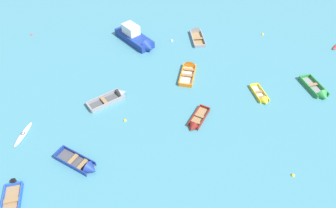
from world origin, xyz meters
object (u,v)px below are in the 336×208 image
at_px(mooring_buoy_central, 125,121).
at_px(mooring_buoy_outer_edge, 293,176).
at_px(kayak_white_outer_right, 23,134).
at_px(mooring_buoy_midfield, 263,35).
at_px(mooring_buoy_trailing, 32,35).
at_px(rowboat_yellow_near_right, 263,98).
at_px(motor_launch_deep_blue_distant_center, 136,38).
at_px(rowboat_grey_midfield_left, 196,33).
at_px(rowboat_deep_blue_back_row_left, 84,166).
at_px(rowboat_grey_far_back, 115,96).
at_px(rowboat_maroon_back_row_center, 195,124).
at_px(mooring_buoy_near_foreground, 172,41).
at_px(rowboat_green_near_camera, 319,92).
at_px(rowboat_orange_outer_left, 189,69).

height_order(mooring_buoy_central, mooring_buoy_outer_edge, mooring_buoy_outer_edge).
relative_size(kayak_white_outer_right, mooring_buoy_midfield, 8.70).
distance_m(kayak_white_outer_right, mooring_buoy_trailing, 17.93).
distance_m(rowboat_yellow_near_right, mooring_buoy_outer_edge, 9.02).
bearing_deg(motor_launch_deep_blue_distant_center, rowboat_grey_midfield_left, 22.51).
distance_m(rowboat_deep_blue_back_row_left, rowboat_grey_far_back, 8.54).
xyz_separation_m(mooring_buoy_central, mooring_buoy_outer_edge, (15.09, -3.80, 0.00)).
xyz_separation_m(rowboat_maroon_back_row_center, mooring_buoy_near_foreground, (-4.24, 13.99, -0.15)).
distance_m(rowboat_grey_far_back, mooring_buoy_midfield, 21.89).
bearing_deg(rowboat_maroon_back_row_center, mooring_buoy_near_foreground, 106.84).
distance_m(mooring_buoy_central, mooring_buoy_near_foreground, 14.70).
distance_m(rowboat_grey_far_back, mooring_buoy_outer_edge, 18.18).
bearing_deg(rowboat_grey_far_back, motor_launch_deep_blue_distant_center, 90.80).
relative_size(kayak_white_outer_right, mooring_buoy_outer_edge, 9.53).
distance_m(rowboat_green_near_camera, mooring_buoy_near_foreground, 18.40).
distance_m(rowboat_green_near_camera, rowboat_deep_blue_back_row_left, 24.60).
bearing_deg(rowboat_orange_outer_left, rowboat_deep_blue_back_row_left, -117.03).
bearing_deg(mooring_buoy_near_foreground, motor_launch_deep_blue_distant_center, -166.16).
relative_size(rowboat_yellow_near_right, mooring_buoy_outer_edge, 10.20).
bearing_deg(motor_launch_deep_blue_distant_center, rowboat_deep_blue_back_row_left, -90.31).
relative_size(rowboat_yellow_near_right, rowboat_grey_far_back, 0.83).
bearing_deg(mooring_buoy_central, rowboat_maroon_back_row_center, 4.26).
bearing_deg(rowboat_green_near_camera, rowboat_grey_midfield_left, 144.99).
xyz_separation_m(mooring_buoy_near_foreground, mooring_buoy_midfield, (11.75, 3.36, 0.00)).
bearing_deg(rowboat_grey_far_back, mooring_buoy_outer_edge, -21.70).
bearing_deg(mooring_buoy_outer_edge, rowboat_grey_far_back, 158.30).
xyz_separation_m(rowboat_yellow_near_right, mooring_buoy_midfield, (0.93, 12.82, -0.15)).
bearing_deg(rowboat_deep_blue_back_row_left, rowboat_maroon_back_row_center, 34.95).
relative_size(rowboat_green_near_camera, mooring_buoy_near_foreground, 11.76).
distance_m(rowboat_green_near_camera, mooring_buoy_midfield, 12.10).
bearing_deg(rowboat_grey_midfield_left, motor_launch_deep_blue_distant_center, -157.49).
relative_size(rowboat_maroon_back_row_center, mooring_buoy_trailing, 12.31).
bearing_deg(mooring_buoy_trailing, kayak_white_outer_right, -65.37).
bearing_deg(rowboat_yellow_near_right, mooring_buoy_outer_edge, -78.36).
relative_size(rowboat_yellow_near_right, mooring_buoy_near_foreground, 9.39).
xyz_separation_m(rowboat_green_near_camera, mooring_buoy_outer_edge, (-4.09, -10.62, -0.21)).
relative_size(rowboat_orange_outer_left, mooring_buoy_central, 14.05).
height_order(rowboat_maroon_back_row_center, mooring_buoy_trailing, rowboat_maroon_back_row_center).
bearing_deg(mooring_buoy_near_foreground, rowboat_yellow_near_right, -41.18).
distance_m(rowboat_maroon_back_row_center, mooring_buoy_trailing, 26.14).
bearing_deg(rowboat_maroon_back_row_center, kayak_white_outer_right, -166.58).
xyz_separation_m(rowboat_maroon_back_row_center, mooring_buoy_central, (-6.70, -0.50, -0.15)).
xyz_separation_m(rowboat_orange_outer_left, kayak_white_outer_right, (-14.02, -11.95, -0.06)).
xyz_separation_m(kayak_white_outer_right, rowboat_deep_blue_back_row_left, (6.68, -2.43, 0.09)).
xyz_separation_m(mooring_buoy_outer_edge, mooring_buoy_midfield, (-0.88, 21.65, 0.00)).
height_order(kayak_white_outer_right, rowboat_grey_far_back, rowboat_grey_far_back).
distance_m(rowboat_grey_midfield_left, mooring_buoy_outer_edge, 22.45).
distance_m(rowboat_orange_outer_left, mooring_buoy_trailing, 21.92).
distance_m(mooring_buoy_trailing, mooring_buoy_midfield, 30.77).
bearing_deg(rowboat_green_near_camera, motor_launch_deep_blue_distant_center, 162.69).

